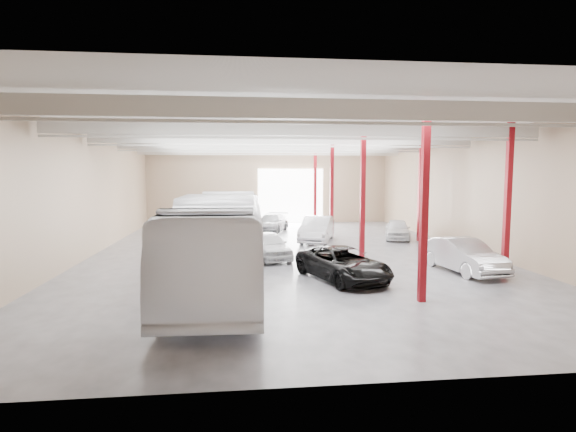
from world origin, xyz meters
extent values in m
cube|color=#48484D|center=(0.00, 0.00, 0.00)|extent=(22.00, 32.00, 0.01)
cube|color=silver|center=(0.00, 0.00, 7.00)|extent=(22.00, 32.00, 0.12)
cube|color=#886D55|center=(0.00, 16.00, 3.50)|extent=(22.00, 0.12, 7.00)
cube|color=#886D55|center=(0.00, -16.00, 3.50)|extent=(22.00, 0.12, 7.00)
cube|color=#886D55|center=(-11.00, 0.00, 3.50)|extent=(0.12, 32.00, 7.00)
cube|color=#886D55|center=(11.00, 0.00, 3.50)|extent=(0.12, 32.00, 7.00)
cube|color=white|center=(2.00, 15.85, 2.50)|extent=(6.00, 0.20, 5.00)
cube|color=maroon|center=(3.80, -10.00, 3.50)|extent=(0.25, 0.25, 7.00)
cube|color=maroon|center=(3.80, -2.00, 3.50)|extent=(0.25, 0.25, 7.00)
cube|color=maroon|center=(3.80, 6.00, 3.50)|extent=(0.25, 0.25, 7.00)
cube|color=maroon|center=(3.80, 13.00, 3.50)|extent=(0.25, 0.25, 7.00)
cube|color=maroon|center=(9.50, -6.00, 3.50)|extent=(0.25, 0.25, 7.00)
cube|color=maroon|center=(9.50, 4.00, 3.50)|extent=(0.25, 0.25, 7.00)
cube|color=beige|center=(0.00, -12.00, 6.55)|extent=(21.60, 0.15, 0.60)
cube|color=beige|center=(0.00, -12.00, 6.15)|extent=(21.60, 0.10, 0.10)
cube|color=beige|center=(0.00, -6.00, 6.55)|extent=(21.60, 0.15, 0.60)
cube|color=beige|center=(0.00, -6.00, 6.15)|extent=(21.60, 0.10, 0.10)
cube|color=beige|center=(0.00, 0.00, 6.55)|extent=(21.60, 0.15, 0.60)
cube|color=beige|center=(0.00, 0.00, 6.15)|extent=(21.60, 0.10, 0.10)
cube|color=beige|center=(0.00, 6.00, 6.55)|extent=(21.60, 0.15, 0.60)
cube|color=beige|center=(0.00, 6.00, 6.15)|extent=(21.60, 0.10, 0.10)
cube|color=beige|center=(0.00, 12.00, 6.55)|extent=(21.60, 0.15, 0.60)
cube|color=beige|center=(0.00, 12.00, 6.15)|extent=(21.60, 0.10, 0.10)
imported|color=white|center=(-3.50, -6.96, 1.90)|extent=(3.67, 13.73, 3.80)
imported|color=black|center=(1.71, -6.45, 0.71)|extent=(3.95, 5.63, 1.43)
imported|color=silver|center=(-1.19, -1.25, 0.74)|extent=(2.64, 4.59, 1.47)
imported|color=silver|center=(2.50, 4.50, 0.86)|extent=(3.37, 5.50, 1.71)
imported|color=slate|center=(-0.23, 9.70, 0.70)|extent=(3.42, 5.21, 1.40)
imported|color=#B1B0B5|center=(7.70, -5.54, 0.79)|extent=(2.33, 4.98, 1.58)
imported|color=silver|center=(8.30, 4.92, 0.70)|extent=(2.82, 4.39, 1.39)
camera|label=1|loc=(-2.77, -25.32, 4.68)|focal=28.00mm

